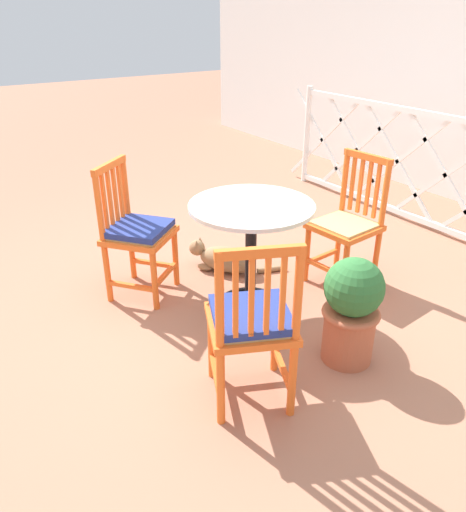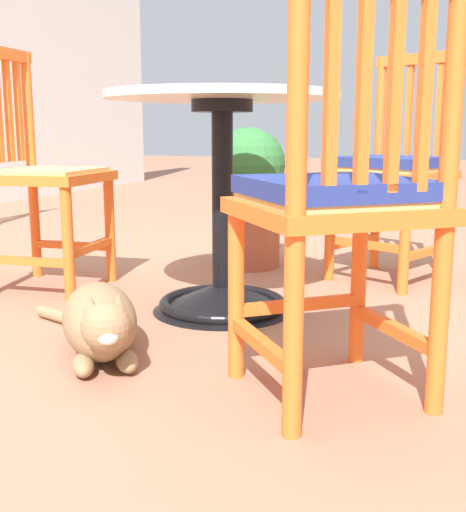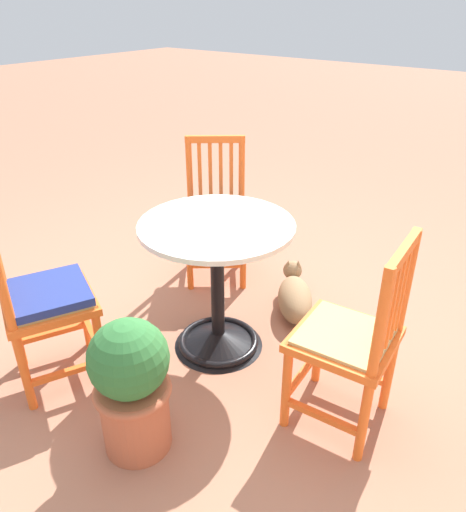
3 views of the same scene
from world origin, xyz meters
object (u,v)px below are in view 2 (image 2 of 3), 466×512
object	(u,v)px
cafe_table	(223,228)
terracotta_planter	(249,194)
orange_chair_near_fence	(40,177)
tabby_cat	(100,323)
orange_chair_by_planter	(338,205)
orange_chair_tucked_in	(394,171)

from	to	relation	value
cafe_table	terracotta_planter	world-z (taller)	cafe_table
orange_chair_near_fence	tabby_cat	bearing A→B (deg)	-134.65
orange_chair_by_planter	tabby_cat	size ratio (longest dim) A/B	1.57
orange_chair_by_planter	orange_chair_tucked_in	size ratio (longest dim) A/B	1.00
cafe_table	orange_chair_near_fence	world-z (taller)	orange_chair_near_fence
cafe_table	orange_chair_tucked_in	bearing A→B (deg)	-35.37
cafe_table	terracotta_planter	bearing A→B (deg)	11.81
orange_chair_by_planter	tabby_cat	xyz separation A→B (m)	(0.05, 0.65, -0.35)
cafe_table	orange_chair_tucked_in	xyz separation A→B (m)	(0.68, -0.48, 0.16)
cafe_table	tabby_cat	world-z (taller)	cafe_table
cafe_table	orange_chair_tucked_in	size ratio (longest dim) A/B	0.83
cafe_table	terracotta_planter	xyz separation A→B (m)	(0.72, 0.15, 0.04)
orange_chair_tucked_in	tabby_cat	size ratio (longest dim) A/B	1.57
terracotta_planter	orange_chair_near_fence	bearing A→B (deg)	136.77
cafe_table	orange_chair_near_fence	distance (m)	0.78
cafe_table	orange_chair_by_planter	xyz separation A→B (m)	(-0.60, -0.50, 0.16)
orange_chair_by_planter	orange_chair_near_fence	size ratio (longest dim) A/B	1.00
orange_chair_tucked_in	tabby_cat	bearing A→B (deg)	152.94
orange_chair_tucked_in	terracotta_planter	distance (m)	0.65
orange_chair_by_planter	tabby_cat	bearing A→B (deg)	85.83
cafe_table	orange_chair_tucked_in	distance (m)	0.85
orange_chair_near_fence	tabby_cat	distance (m)	0.94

